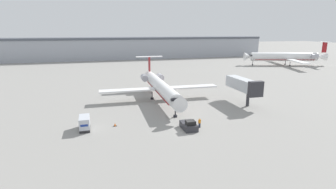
# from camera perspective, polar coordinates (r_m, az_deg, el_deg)

# --- Properties ---
(ground_plane) EXTENTS (600.00, 600.00, 0.00)m
(ground_plane) POSITION_cam_1_polar(r_m,az_deg,el_deg) (45.57, 4.24, -7.79)
(ground_plane) COLOR gray
(terminal_building) EXTENTS (180.00, 16.80, 12.51)m
(terminal_building) POSITION_cam_1_polar(r_m,az_deg,el_deg) (160.74, -10.65, 9.92)
(terminal_building) COLOR #9EA3AD
(terminal_building) RESTS_ON ground
(airplane_main) EXTENTS (29.26, 33.00, 9.28)m
(airplane_main) POSITION_cam_1_polar(r_m,az_deg,el_deg) (64.04, -1.70, 1.83)
(airplane_main) COLOR white
(airplane_main) RESTS_ON ground
(pushback_tug) EXTENTS (2.22, 3.90, 1.81)m
(pushback_tug) POSITION_cam_1_polar(r_m,az_deg,el_deg) (45.94, 4.54, -6.72)
(pushback_tug) COLOR #2D2D33
(pushback_tug) RESTS_ON ground
(luggage_cart) EXTENTS (1.71, 3.79, 2.32)m
(luggage_cart) POSITION_cam_1_polar(r_m,az_deg,el_deg) (47.69, -17.71, -5.95)
(luggage_cart) COLOR #232326
(luggage_cart) RESTS_ON ground
(worker_near_tug) EXTENTS (0.40, 0.24, 1.72)m
(worker_near_tug) POSITION_cam_1_polar(r_m,az_deg,el_deg) (46.72, 6.88, -6.12)
(worker_near_tug) COLOR #232838
(worker_near_tug) RESTS_ON ground
(traffic_cone_left) EXTENTS (0.55, 0.55, 0.59)m
(traffic_cone_left) POSITION_cam_1_polar(r_m,az_deg,el_deg) (48.25, -11.45, -6.43)
(traffic_cone_left) COLOR black
(traffic_cone_left) RESTS_ON ground
(airplane_parked_far_left) EXTENTS (39.08, 39.07, 11.28)m
(airplane_parked_far_left) POSITION_cam_1_polar(r_m,az_deg,el_deg) (140.28, 24.22, 7.51)
(airplane_parked_far_left) COLOR white
(airplane_parked_far_left) RESTS_ON ground
(jet_bridge) EXTENTS (3.20, 11.53, 6.19)m
(jet_bridge) POSITION_cam_1_polar(r_m,az_deg,el_deg) (62.90, 16.11, 2.01)
(jet_bridge) COLOR #2D2D33
(jet_bridge) RESTS_ON ground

